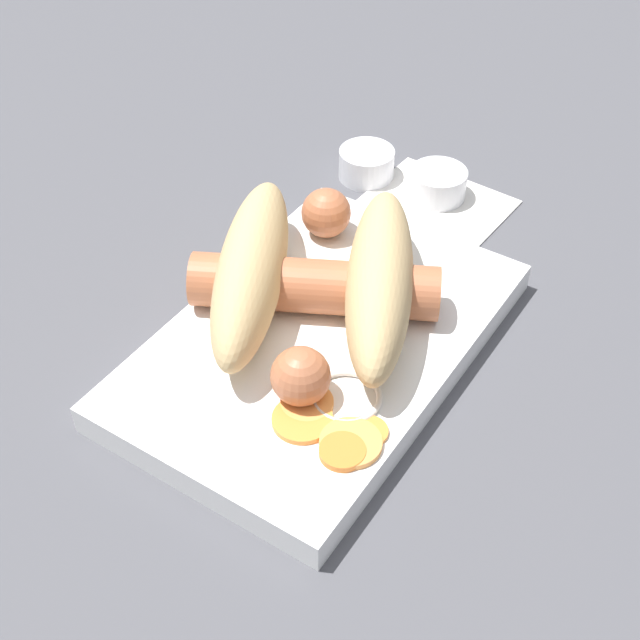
{
  "coord_description": "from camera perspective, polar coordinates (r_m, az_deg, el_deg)",
  "views": [
    {
      "loc": [
        -0.34,
        -0.22,
        0.41
      ],
      "look_at": [
        0.0,
        0.0,
        0.03
      ],
      "focal_mm": 50.0,
      "sensor_mm": 36.0,
      "label": 1
    }
  ],
  "objects": [
    {
      "name": "food_tray",
      "position": [
        0.57,
        -0.0,
        -1.47
      ],
      "size": [
        0.27,
        0.17,
        0.02
      ],
      "color": "white",
      "rests_on": "ground_plane"
    },
    {
      "name": "sausage",
      "position": [
        0.57,
        -0.34,
        2.18
      ],
      "size": [
        0.18,
        0.16,
        0.04
      ],
      "color": "#B26642",
      "rests_on": "food_tray"
    },
    {
      "name": "napkin",
      "position": [
        0.7,
        7.02,
        7.03
      ],
      "size": [
        0.11,
        0.11,
        0.0
      ],
      "color": "white",
      "rests_on": "ground_plane"
    },
    {
      "name": "ground_plane",
      "position": [
        0.58,
        -0.0,
        -2.19
      ],
      "size": [
        3.0,
        3.0,
        0.0
      ],
      "primitive_type": "plane",
      "color": "#4C4C51"
    },
    {
      "name": "condiment_cup_far",
      "position": [
        0.73,
        2.99,
        9.85
      ],
      "size": [
        0.04,
        0.04,
        0.02
      ],
      "color": "white",
      "rests_on": "ground_plane"
    },
    {
      "name": "bread_roll",
      "position": [
        0.56,
        -0.41,
        2.81
      ],
      "size": [
        0.22,
        0.19,
        0.06
      ],
      "color": "tan",
      "rests_on": "food_tray"
    },
    {
      "name": "pickled_veggies",
      "position": [
        0.51,
        0.89,
        -6.37
      ],
      "size": [
        0.08,
        0.08,
        0.0
      ],
      "color": "orange",
      "rests_on": "food_tray"
    },
    {
      "name": "condiment_cup_near",
      "position": [
        0.71,
        7.54,
        8.5
      ],
      "size": [
        0.04,
        0.04,
        0.02
      ],
      "color": "white",
      "rests_on": "ground_plane"
    }
  ]
}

